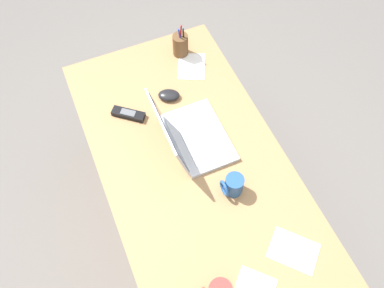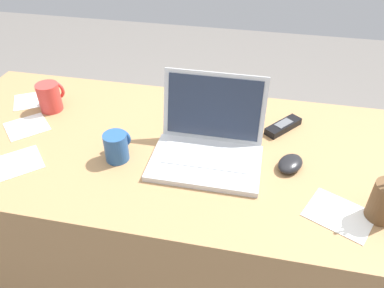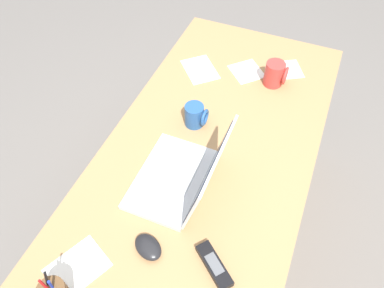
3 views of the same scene
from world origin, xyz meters
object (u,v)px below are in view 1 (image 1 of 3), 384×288
Objects in this scene: coffee_mug_tall at (233,185)px; cordless_phone at (128,114)px; computer_mouse at (169,95)px; pen_holder at (181,45)px; laptop at (190,135)px.

cordless_phone is at bearing 27.55° from coffee_mug_tall.
coffee_mug_tall reaches higher than computer_mouse.
pen_holder is at bearing -54.44° from cordless_phone.
laptop is at bearing -139.46° from cordless_phone.
computer_mouse reaches higher than cordless_phone.
coffee_mug_tall is at bearing 173.13° from pen_holder.
computer_mouse is 1.06× the size of coffee_mug_tall.
computer_mouse is at bearing 146.43° from pen_holder.
laptop is 0.28m from coffee_mug_tall.
laptop is 0.51m from pen_holder.
pen_holder is (0.75, -0.09, 0.01)m from coffee_mug_tall.
laptop is at bearing -155.51° from computer_mouse.
coffee_mug_tall is (-0.53, -0.06, 0.03)m from computer_mouse.
cordless_phone is at bearing 122.38° from computer_mouse.
laptop reaches higher than pen_holder.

